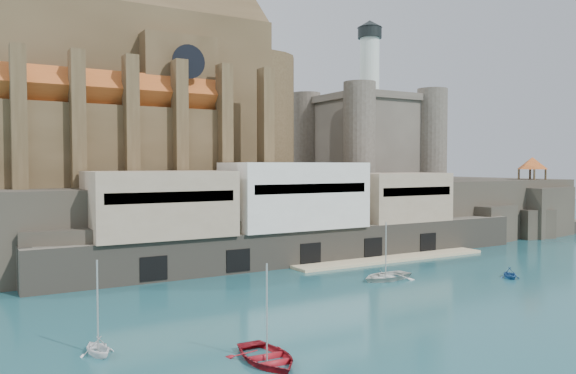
# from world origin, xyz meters

# --- Properties ---
(ground) EXTENTS (300.00, 300.00, 0.00)m
(ground) POSITION_xyz_m (0.00, 0.00, 0.00)
(ground) COLOR #194B53
(ground) RESTS_ON ground
(promontory) EXTENTS (100.00, 36.00, 10.00)m
(promontory) POSITION_xyz_m (-0.19, 39.37, 4.92)
(promontory) COLOR #28241E
(promontory) RESTS_ON ground
(quay) EXTENTS (70.00, 12.00, 13.05)m
(quay) POSITION_xyz_m (-10.19, 23.07, 6.07)
(quay) COLOR #605A4D
(quay) RESTS_ON ground
(church) EXTENTS (47.00, 25.93, 30.51)m
(church) POSITION_xyz_m (-24.13, 41.85, 22.13)
(church) COLOR #493922
(church) RESTS_ON promontory
(castle_keep) EXTENTS (21.20, 21.20, 29.30)m
(castle_keep) POSITION_xyz_m (16.08, 41.08, 18.31)
(castle_keep) COLOR #4D473D
(castle_keep) RESTS_ON promontory
(rock_outcrop) EXTENTS (14.50, 10.50, 8.70)m
(rock_outcrop) POSITION_xyz_m (42.00, 25.84, 4.02)
(rock_outcrop) COLOR #28241E
(rock_outcrop) RESTS_ON ground
(pavilion) EXTENTS (6.40, 6.40, 5.40)m
(pavilion) POSITION_xyz_m (42.00, 26.00, 12.73)
(pavilion) COLOR #493922
(pavilion) RESTS_ON rock_outcrop
(boat_0) EXTENTS (4.41, 1.44, 6.11)m
(boat_0) POSITION_xyz_m (-30.85, -7.75, 0.00)
(boat_0) COLOR maroon
(boat_0) RESTS_ON ground
(boat_4) EXTENTS (2.97, 2.09, 3.17)m
(boat_4) POSITION_xyz_m (-40.00, -0.88, 0.00)
(boat_4) COLOR white
(boat_4) RESTS_ON ground
(boat_6) EXTENTS (1.96, 4.80, 6.53)m
(boat_6) POSITION_xyz_m (-7.17, 8.45, 0.00)
(boat_6) COLOR silver
(boat_6) RESTS_ON ground
(boat_7) EXTENTS (3.01, 2.75, 2.98)m
(boat_7) POSITION_xyz_m (5.39, 2.00, 0.00)
(boat_7) COLOR #275C9B
(boat_7) RESTS_ON ground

